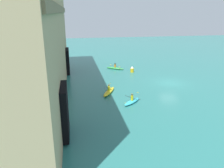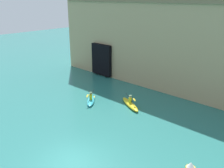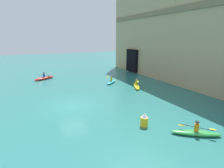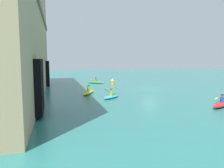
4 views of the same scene
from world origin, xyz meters
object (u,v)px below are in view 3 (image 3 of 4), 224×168
Objects in this scene: kayak_cyan at (111,82)px; marker_buoy at (144,120)px; kayak_green at (196,132)px; kayak_yellow at (136,86)px; kayak_red at (44,78)px.

kayak_cyan reaches higher than marker_buoy.
kayak_green is 0.90× the size of kayak_yellow.
kayak_cyan is 2.38× the size of marker_buoy.
kayak_red is 14.98m from kayak_yellow.
kayak_red is 20.34m from marker_buoy.
marker_buoy is at bearing -3.20° from kayak_yellow.
kayak_red is at bearing 99.78° from kayak_cyan.
kayak_yellow is at bearing -72.13° from kayak_red.
kayak_yellow is 3.26× the size of marker_buoy.
kayak_cyan is at bearing 164.63° from marker_buoy.
kayak_cyan is 0.73× the size of kayak_yellow.
kayak_red is at bearing -36.69° from kayak_green.
kayak_yellow is at bearing -70.29° from kayak_green.
kayak_yellow is 10.80m from marker_buoy.
marker_buoy is (12.83, -3.53, 0.28)m from kayak_cyan.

